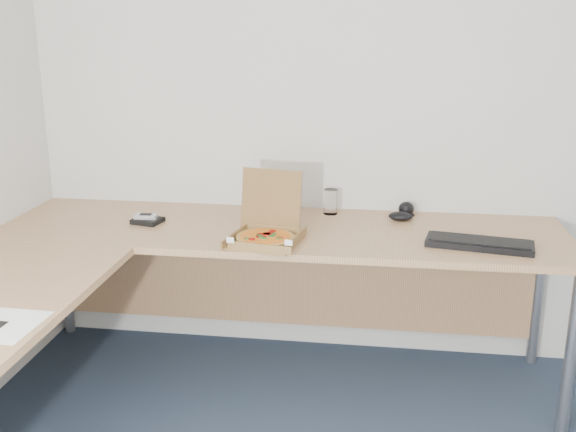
# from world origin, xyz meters

# --- Properties ---
(room_shell) EXTENTS (3.50, 3.50, 2.50)m
(room_shell) POSITION_xyz_m (0.00, 0.00, 1.25)
(room_shell) COLOR beige
(room_shell) RESTS_ON ground
(desk) EXTENTS (2.50, 2.20, 0.73)m
(desk) POSITION_xyz_m (-0.82, 0.97, 0.70)
(desk) COLOR tan
(desk) RESTS_ON ground
(pizza_box) EXTENTS (0.27, 0.31, 0.27)m
(pizza_box) POSITION_xyz_m (-0.53, 1.20, 0.76)
(pizza_box) COLOR olive
(pizza_box) RESTS_ON desk
(drinking_glass) EXTENTS (0.07, 0.07, 0.12)m
(drinking_glass) POSITION_xyz_m (-0.30, 1.65, 0.79)
(drinking_glass) COLOR silver
(drinking_glass) RESTS_ON desk
(keyboard) EXTENTS (0.44, 0.22, 0.03)m
(keyboard) POSITION_xyz_m (0.34, 1.25, 0.74)
(keyboard) COLOR black
(keyboard) RESTS_ON desk
(mouse) EXTENTS (0.13, 0.11, 0.04)m
(mouse) POSITION_xyz_m (0.03, 1.59, 0.75)
(mouse) COLOR black
(mouse) RESTS_ON desk
(wallet) EXTENTS (0.14, 0.13, 0.02)m
(wallet) POSITION_xyz_m (-1.11, 1.39, 0.74)
(wallet) COLOR black
(wallet) RESTS_ON desk
(phone) EXTENTS (0.10, 0.06, 0.02)m
(phone) POSITION_xyz_m (-1.12, 1.39, 0.76)
(phone) COLOR #B2B5BA
(phone) RESTS_ON wallet
(dome_speaker) EXTENTS (0.08, 0.08, 0.07)m
(dome_speaker) POSITION_xyz_m (0.06, 1.68, 0.76)
(dome_speaker) COLOR black
(dome_speaker) RESTS_ON desk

